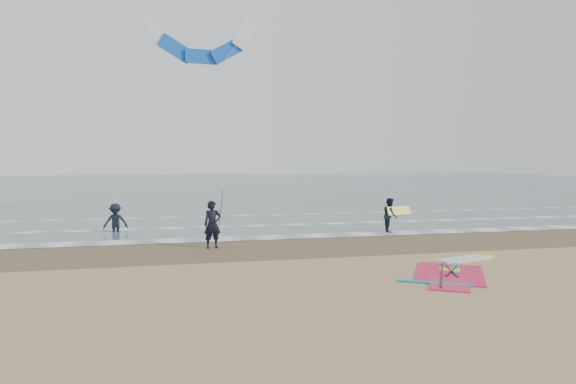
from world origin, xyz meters
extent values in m
plane|color=tan|center=(0.00, 0.00, 0.00)|extent=(120.00, 120.00, 0.00)
cube|color=#47605E|center=(0.00, 48.00, 0.01)|extent=(120.00, 80.00, 0.02)
cube|color=brown|center=(0.00, 6.00, 0.00)|extent=(120.00, 5.00, 0.01)
cube|color=white|center=(0.00, 8.20, 0.03)|extent=(120.00, 1.20, 0.02)
cube|color=white|center=(0.00, 12.00, 0.03)|extent=(120.00, 0.70, 0.02)
cube|color=white|center=(0.00, 16.50, 0.03)|extent=(120.00, 0.50, 0.01)
cube|color=white|center=(3.48, 2.10, 0.05)|extent=(2.24, 1.19, 0.10)
cube|color=yellow|center=(4.44, 2.41, 0.06)|extent=(0.54, 0.62, 0.11)
cube|color=#E71D4D|center=(1.90, 0.35, 0.02)|extent=(3.06, 3.38, 0.03)
cube|color=#E71D4D|center=(1.25, -0.78, 0.02)|extent=(1.69, 1.89, 0.04)
cube|color=#0C8C99|center=(2.78, 1.49, 0.02)|extent=(1.56, 2.52, 0.04)
cube|color=#0C8C99|center=(0.90, -0.61, 0.02)|extent=(1.84, 1.17, 0.04)
cube|color=yellow|center=(2.17, 0.79, 0.02)|extent=(0.79, 0.76, 0.05)
cylinder|color=black|center=(1.55, 0.18, 0.04)|extent=(1.62, 2.75, 0.05)
cylinder|color=black|center=(2.08, 0.53, 0.06)|extent=(1.08, 1.19, 0.03)
cylinder|color=black|center=(2.08, 0.53, 0.06)|extent=(0.52, 1.51, 0.03)
imported|color=black|center=(-4.66, 6.25, 0.91)|extent=(0.73, 0.55, 1.82)
imported|color=black|center=(3.63, 8.62, 0.80)|extent=(0.81, 0.92, 1.60)
imported|color=black|center=(-8.73, 11.31, 0.85)|extent=(1.09, 0.63, 1.69)
cylinder|color=black|center=(-4.36, 6.25, 1.34)|extent=(0.17, 0.86, 1.82)
cube|color=yellow|center=(4.03, 8.52, 1.01)|extent=(1.30, 0.51, 0.39)
cube|color=white|center=(-6.92, 15.71, 10.39)|extent=(1.59, 0.31, 1.97)
cube|color=blue|center=(-5.89, 15.71, 9.36)|extent=(1.96, 0.36, 1.59)
cube|color=blue|center=(-4.49, 15.71, 8.99)|extent=(1.82, 0.34, 0.78)
cube|color=blue|center=(-3.08, 15.71, 9.36)|extent=(1.96, 0.36, 1.59)
cube|color=white|center=(-2.05, 15.71, 10.39)|extent=(1.59, 0.31, 1.97)
cylinder|color=beige|center=(-7.83, 13.51, 5.75)|extent=(1.83, 4.42, 9.28)
cylinder|color=beige|center=(-5.39, 13.51, 5.75)|extent=(6.70, 4.42, 9.29)
camera|label=1|loc=(-6.04, -13.30, 3.51)|focal=32.00mm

